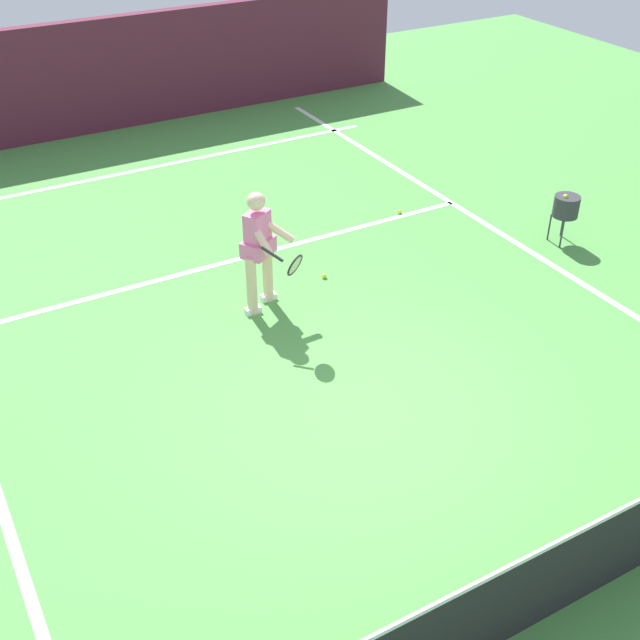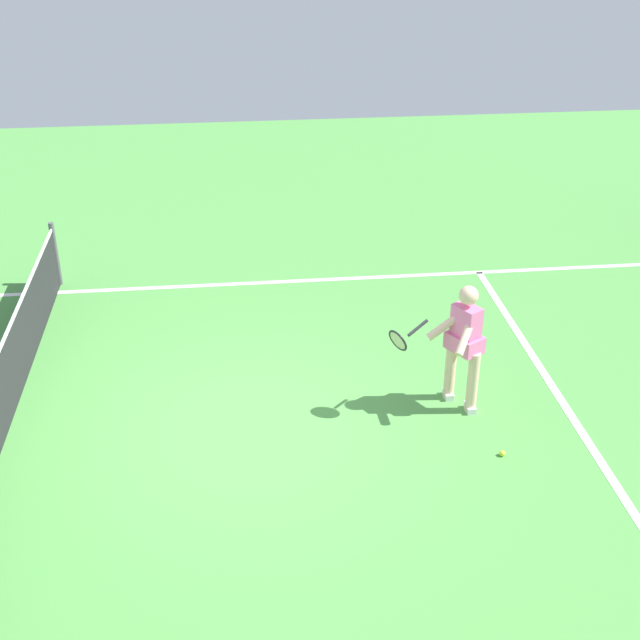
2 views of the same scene
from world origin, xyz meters
The scene contains 5 objects.
ground_plane centered at (0.00, 0.00, 0.00)m, with size 25.80×25.80×0.00m, color #4C9342.
service_line_marking centered at (0.00, -3.77, 0.00)m, with size 7.46×0.10×0.01m, color white.
sideline_right_marking centered at (3.73, 0.00, 0.00)m, with size 0.10×17.84×0.01m, color white.
tennis_player centered at (0.18, -2.51, 0.85)m, with size 0.68×1.14×1.55m.
tennis_ball_near centered at (-0.85, -2.75, 0.03)m, with size 0.07×0.07×0.07m, color #D1E533.
Camera 2 is at (-8.07, 0.03, 5.71)m, focal length 48.13 mm.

